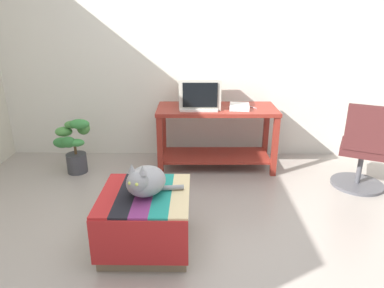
{
  "coord_description": "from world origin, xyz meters",
  "views": [
    {
      "loc": [
        -0.02,
        -2.18,
        1.66
      ],
      "look_at": [
        -0.06,
        0.85,
        0.55
      ],
      "focal_mm": 32.79,
      "sensor_mm": 36.0,
      "label": 1
    }
  ],
  "objects_px": {
    "desk": "(216,127)",
    "ottoman_with_blanket": "(146,220)",
    "book": "(239,107)",
    "potted_plant": "(74,145)",
    "cat": "(145,181)",
    "office_chair": "(363,152)",
    "tv_monitor": "(200,92)",
    "keyboard": "(199,109)"
  },
  "relations": [
    {
      "from": "tv_monitor",
      "to": "office_chair",
      "type": "distance_m",
      "value": 1.78
    },
    {
      "from": "tv_monitor",
      "to": "potted_plant",
      "type": "height_order",
      "value": "tv_monitor"
    },
    {
      "from": "tv_monitor",
      "to": "ottoman_with_blanket",
      "type": "bearing_deg",
      "value": -105.61
    },
    {
      "from": "tv_monitor",
      "to": "cat",
      "type": "height_order",
      "value": "tv_monitor"
    },
    {
      "from": "book",
      "to": "desk",
      "type": "bearing_deg",
      "value": 177.27
    },
    {
      "from": "cat",
      "to": "office_chair",
      "type": "distance_m",
      "value": 2.26
    },
    {
      "from": "keyboard",
      "to": "cat",
      "type": "bearing_deg",
      "value": -105.57
    },
    {
      "from": "tv_monitor",
      "to": "keyboard",
      "type": "distance_m",
      "value": 0.22
    },
    {
      "from": "keyboard",
      "to": "ottoman_with_blanket",
      "type": "distance_m",
      "value": 1.52
    },
    {
      "from": "cat",
      "to": "ottoman_with_blanket",
      "type": "bearing_deg",
      "value": 140.11
    },
    {
      "from": "cat",
      "to": "desk",
      "type": "bearing_deg",
      "value": 87.05
    },
    {
      "from": "desk",
      "to": "book",
      "type": "bearing_deg",
      "value": -9.96
    },
    {
      "from": "office_chair",
      "to": "ottoman_with_blanket",
      "type": "bearing_deg",
      "value": 51.24
    },
    {
      "from": "tv_monitor",
      "to": "potted_plant",
      "type": "bearing_deg",
      "value": -172.07
    },
    {
      "from": "desk",
      "to": "potted_plant",
      "type": "height_order",
      "value": "desk"
    },
    {
      "from": "desk",
      "to": "ottoman_with_blanket",
      "type": "height_order",
      "value": "desk"
    },
    {
      "from": "book",
      "to": "cat",
      "type": "relative_size",
      "value": 0.61
    },
    {
      "from": "keyboard",
      "to": "potted_plant",
      "type": "relative_size",
      "value": 0.64
    },
    {
      "from": "keyboard",
      "to": "potted_plant",
      "type": "height_order",
      "value": "keyboard"
    },
    {
      "from": "ottoman_with_blanket",
      "to": "cat",
      "type": "xyz_separation_m",
      "value": [
        0.01,
        -0.02,
        0.33
      ]
    },
    {
      "from": "book",
      "to": "ottoman_with_blanket",
      "type": "relative_size",
      "value": 0.4
    },
    {
      "from": "keyboard",
      "to": "potted_plant",
      "type": "bearing_deg",
      "value": -178.15
    },
    {
      "from": "desk",
      "to": "book",
      "type": "xyz_separation_m",
      "value": [
        0.25,
        -0.04,
        0.25
      ]
    },
    {
      "from": "desk",
      "to": "book",
      "type": "height_order",
      "value": "book"
    },
    {
      "from": "tv_monitor",
      "to": "book",
      "type": "relative_size",
      "value": 1.64
    },
    {
      "from": "tv_monitor",
      "to": "book",
      "type": "distance_m",
      "value": 0.46
    },
    {
      "from": "potted_plant",
      "to": "office_chair",
      "type": "bearing_deg",
      "value": -6.74
    },
    {
      "from": "ottoman_with_blanket",
      "to": "office_chair",
      "type": "bearing_deg",
      "value": 25.89
    },
    {
      "from": "tv_monitor",
      "to": "ottoman_with_blanket",
      "type": "height_order",
      "value": "tv_monitor"
    },
    {
      "from": "keyboard",
      "to": "office_chair",
      "type": "relative_size",
      "value": 0.45
    },
    {
      "from": "keyboard",
      "to": "cat",
      "type": "relative_size",
      "value": 0.89
    },
    {
      "from": "desk",
      "to": "cat",
      "type": "relative_size",
      "value": 2.93
    },
    {
      "from": "desk",
      "to": "tv_monitor",
      "type": "bearing_deg",
      "value": 168.49
    },
    {
      "from": "keyboard",
      "to": "office_chair",
      "type": "xyz_separation_m",
      "value": [
        1.62,
        -0.4,
        -0.33
      ]
    },
    {
      "from": "book",
      "to": "potted_plant",
      "type": "distance_m",
      "value": 1.87
    },
    {
      "from": "book",
      "to": "potted_plant",
      "type": "xyz_separation_m",
      "value": [
        -1.82,
        -0.13,
        -0.41
      ]
    },
    {
      "from": "potted_plant",
      "to": "desk",
      "type": "bearing_deg",
      "value": 6.3
    },
    {
      "from": "book",
      "to": "tv_monitor",
      "type": "bearing_deg",
      "value": 176.6
    },
    {
      "from": "desk",
      "to": "book",
      "type": "distance_m",
      "value": 0.35
    },
    {
      "from": "desk",
      "to": "office_chair",
      "type": "relative_size",
      "value": 1.49
    },
    {
      "from": "ottoman_with_blanket",
      "to": "tv_monitor",
      "type": "bearing_deg",
      "value": 75.11
    },
    {
      "from": "tv_monitor",
      "to": "keyboard",
      "type": "bearing_deg",
      "value": -93.65
    }
  ]
}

